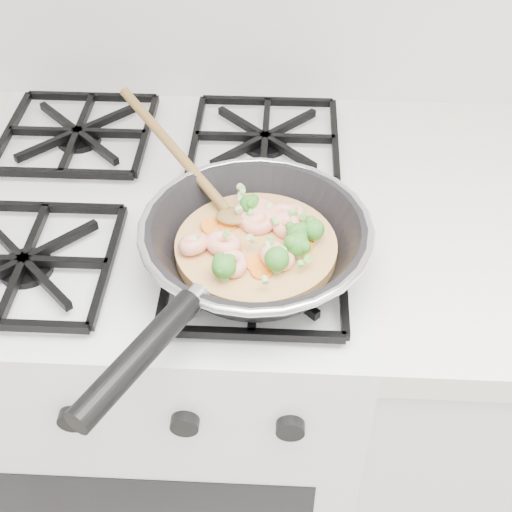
{
  "coord_description": "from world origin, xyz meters",
  "views": [
    {
      "loc": [
        0.18,
        0.89,
        1.55
      ],
      "look_at": [
        0.15,
        1.56,
        0.93
      ],
      "focal_mm": 50.3,
      "sensor_mm": 36.0,
      "label": 1
    }
  ],
  "objects": [
    {
      "name": "skillet",
      "position": [
        0.15,
        1.56,
        0.96
      ],
      "size": [
        0.36,
        0.56,
        0.1
      ],
      "rotation": [
        0.0,
        0.0,
        0.21
      ],
      "color": "black",
      "rests_on": "stove"
    },
    {
      "name": "stove",
      "position": [
        0.0,
        1.7,
        0.46
      ],
      "size": [
        0.6,
        0.6,
        0.92
      ],
      "color": "white",
      "rests_on": "ground"
    }
  ]
}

